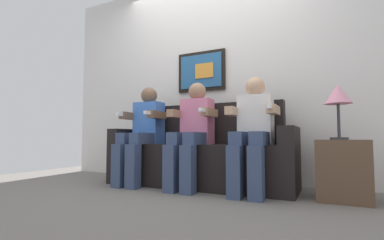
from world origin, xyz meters
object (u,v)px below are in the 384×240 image
at_px(couch, 199,157).
at_px(table_lamp, 338,97).
at_px(person_on_left, 143,130).
at_px(side_table_right, 342,170).
at_px(person_in_middle, 192,129).
at_px(spare_remote_on_table, 334,138).
at_px(person_on_right, 253,128).

relative_size(couch, table_lamp, 4.38).
distance_m(person_on_left, side_table_right, 2.02).
bearing_deg(person_on_left, table_lamp, 0.83).
xyz_separation_m(person_on_left, person_in_middle, (0.63, 0.00, -0.00)).
xyz_separation_m(couch, side_table_right, (1.36, -0.11, -0.06)).
relative_size(couch, spare_remote_on_table, 15.51).
bearing_deg(person_in_middle, person_on_right, 0.00).
height_order(couch, spare_remote_on_table, couch).
bearing_deg(person_on_right, couch, 165.11).
bearing_deg(person_in_middle, couch, 90.17).
distance_m(couch, spare_remote_on_table, 1.33).
bearing_deg(person_on_right, spare_remote_on_table, 4.53).
bearing_deg(couch, side_table_right, -4.48).
distance_m(person_in_middle, side_table_right, 1.40).
height_order(person_on_right, side_table_right, person_on_right).
xyz_separation_m(couch, spare_remote_on_table, (1.31, -0.11, 0.20)).
bearing_deg(spare_remote_on_table, person_on_left, -178.40).
relative_size(table_lamp, spare_remote_on_table, 3.54).
height_order(table_lamp, spare_remote_on_table, table_lamp).
xyz_separation_m(couch, person_on_left, (-0.63, -0.17, 0.29)).
xyz_separation_m(couch, table_lamp, (1.34, -0.14, 0.55)).
xyz_separation_m(person_on_left, spare_remote_on_table, (1.93, 0.05, -0.10)).
bearing_deg(person_on_left, person_in_middle, 0.04).
relative_size(person_on_left, person_on_right, 1.00).
relative_size(couch, person_on_left, 1.82).
bearing_deg(table_lamp, person_on_right, -177.73).
relative_size(person_in_middle, person_on_right, 1.00).
bearing_deg(couch, spare_remote_on_table, -4.98).
distance_m(couch, person_in_middle, 0.34).
distance_m(person_on_left, spare_remote_on_table, 1.94).
bearing_deg(side_table_right, table_lamp, -115.14).
xyz_separation_m(person_on_left, side_table_right, (1.99, 0.06, -0.36)).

